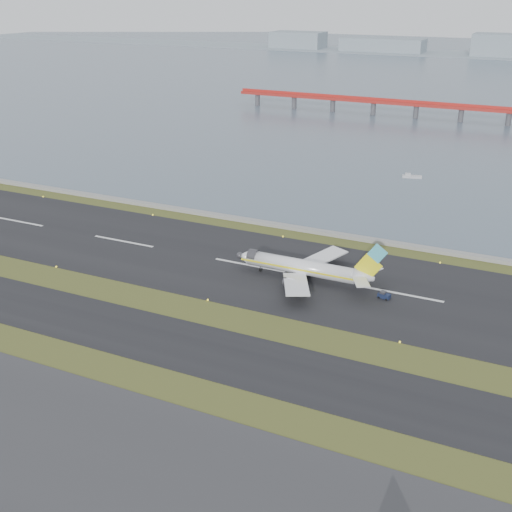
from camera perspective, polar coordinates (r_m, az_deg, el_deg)
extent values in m
plane|color=#314017|center=(144.16, -5.76, -5.21)|extent=(1000.00, 1000.00, 0.00)
cube|color=#313133|center=(108.97, -21.24, -17.35)|extent=(1000.00, 50.00, 0.10)
cube|color=black|center=(135.34, -8.34, -7.34)|extent=(1000.00, 18.00, 0.10)
cube|color=black|center=(167.87, -0.58, -0.84)|extent=(1000.00, 45.00, 0.10)
cube|color=gray|center=(193.19, 3.27, 2.54)|extent=(1000.00, 2.50, 1.00)
cube|color=#4C5D6D|center=(576.30, 18.92, 15.04)|extent=(1400.00, 800.00, 1.30)
cube|color=#AF241E|center=(366.42, 17.84, 12.43)|extent=(260.00, 5.00, 1.60)
cube|color=#AF241E|center=(366.18, 17.86, 12.66)|extent=(260.00, 0.40, 1.40)
cylinder|color=#4C4C51|center=(391.13, 3.41, 13.39)|extent=(2.80, 2.80, 7.00)
cylinder|color=#4C4C51|center=(367.19, 17.75, 11.74)|extent=(2.80, 2.80, 7.00)
cube|color=#85939D|center=(734.58, 20.61, 16.29)|extent=(1400.00, 80.00, 1.00)
cube|color=#85939D|center=(784.96, 3.77, 18.63)|extent=(60.00, 35.00, 18.00)
cube|color=#85939D|center=(754.38, 11.21, 17.94)|extent=(90.00, 35.00, 14.00)
cube|color=#85939D|center=(732.81, 21.54, 17.02)|extent=(70.00, 35.00, 22.00)
cylinder|color=white|center=(158.97, 3.99, -0.95)|extent=(28.00, 3.80, 3.80)
cone|color=white|center=(164.67, -1.07, -0.02)|extent=(3.20, 3.80, 3.80)
cone|color=white|center=(154.37, 9.60, -1.87)|extent=(5.00, 3.80, 3.80)
cube|color=#FDF11A|center=(157.33, 3.73, -1.21)|extent=(31.00, 0.06, 0.45)
cube|color=#FDF11A|center=(160.62, 4.24, -0.70)|extent=(31.00, 0.06, 0.45)
cube|color=white|center=(151.33, 3.58, -2.52)|extent=(11.31, 15.89, 1.66)
cube|color=white|center=(165.91, 5.76, -0.22)|extent=(11.31, 15.89, 1.66)
cylinder|color=#38373C|center=(154.51, 3.33, -2.44)|extent=(4.20, 2.10, 2.10)
cylinder|color=#38373C|center=(164.73, 4.89, -0.82)|extent=(4.20, 2.10, 2.10)
cube|color=#FDF11A|center=(153.01, 9.96, -0.93)|extent=(6.80, 0.35, 6.85)
cube|color=#4BC0D6|center=(151.15, 10.74, 0.23)|extent=(4.85, 0.37, 4.90)
cube|color=white|center=(150.75, 9.32, -2.27)|extent=(5.64, 6.80, 0.22)
cube|color=white|center=(157.46, 10.10, -1.19)|extent=(5.64, 6.80, 0.22)
cylinder|color=black|center=(164.09, 0.38, -1.27)|extent=(0.80, 0.28, 0.80)
cylinder|color=black|center=(157.33, 4.10, -2.40)|extent=(1.00, 0.38, 1.00)
cylinder|color=black|center=(162.10, 4.81, -1.63)|extent=(1.00, 0.38, 1.00)
cube|color=#141D38|center=(153.04, 11.32, -3.48)|extent=(3.08, 2.13, 1.06)
cube|color=#38373C|center=(152.87, 11.22, -3.21)|extent=(1.48, 1.54, 0.62)
cylinder|color=black|center=(153.04, 10.87, -3.65)|extent=(0.66, 0.38, 0.62)
cylinder|color=black|center=(154.19, 11.10, -3.45)|extent=(0.66, 0.38, 0.62)
cylinder|color=black|center=(152.33, 11.52, -3.83)|extent=(0.66, 0.38, 0.62)
cylinder|color=black|center=(153.48, 11.75, -3.64)|extent=(0.66, 0.38, 0.62)
cube|color=#B5B6BA|center=(252.82, 13.69, 6.85)|extent=(7.60, 4.06, 0.93)
cube|color=#B5B6BA|center=(252.50, 13.36, 7.06)|extent=(2.43, 2.13, 0.93)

